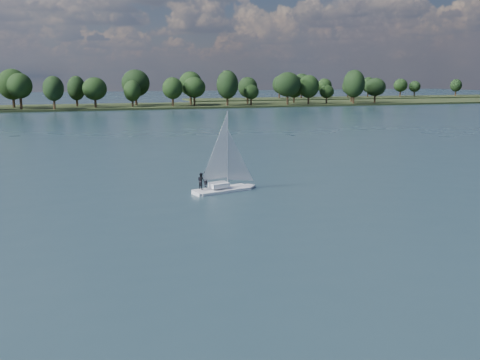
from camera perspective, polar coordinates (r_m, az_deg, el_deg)
name	(u,v)px	position (r m, az deg, el deg)	size (l,w,h in m)	color
ground	(126,138)	(114.22, -12.05, 4.45)	(700.00, 700.00, 0.00)	#233342
far_shore	(94,108)	(225.54, -15.28, 7.43)	(660.00, 40.00, 1.50)	black
far_shore_back	(374,98)	(322.95, 14.11, 8.46)	(220.00, 30.00, 1.40)	black
sailboat	(222,169)	(58.66, -1.95, 1.21)	(7.34, 3.73, 9.31)	silver
treeline	(68,88)	(221.30, -17.84, 9.30)	(562.71, 73.39, 16.93)	black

